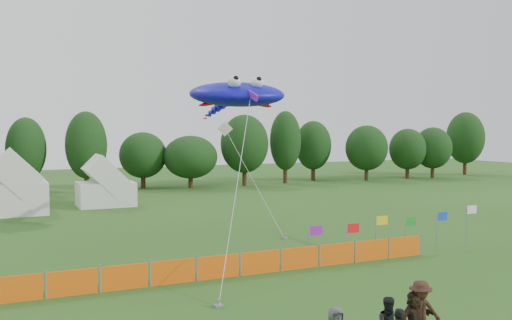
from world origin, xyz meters
name	(u,v)px	position (x,y,z in m)	size (l,w,h in m)	color
treeline	(111,151)	(1.61, 44.93, 4.18)	(104.57, 8.78, 8.36)	#382314
tent_left	(16,187)	(-7.83, 32.34, 1.99)	(4.46, 4.46, 3.93)	silver
tent_right	(106,186)	(-0.91, 33.90, 1.63)	(4.58, 3.66, 3.23)	silver
barrier_fence	(239,265)	(0.32, 8.42, 0.50)	(19.90, 0.06, 1.00)	#E95A0C
flag_row	(397,229)	(9.25, 8.93, 1.34)	(10.73, 0.65, 2.23)	gray
spectator_c	(420,312)	(2.15, -1.04, 0.96)	(1.24, 0.71, 1.91)	#321B14
spectator_f	(414,317)	(1.98, -0.97, 0.80)	(1.48, 0.47, 1.60)	black
stingray_kite	(235,95)	(3.90, 17.42, 8.42)	(9.32, 20.01, 9.48)	#110ED2
small_kite_white	(240,157)	(6.17, 21.95, 4.46)	(1.14, 10.33, 7.00)	white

